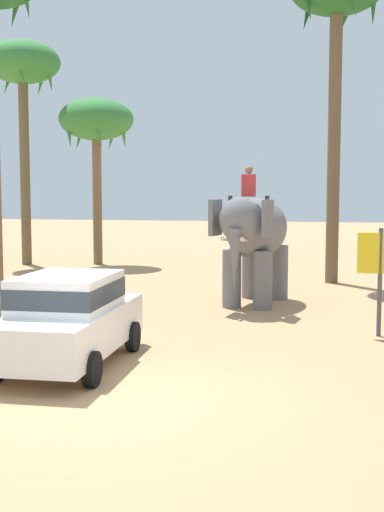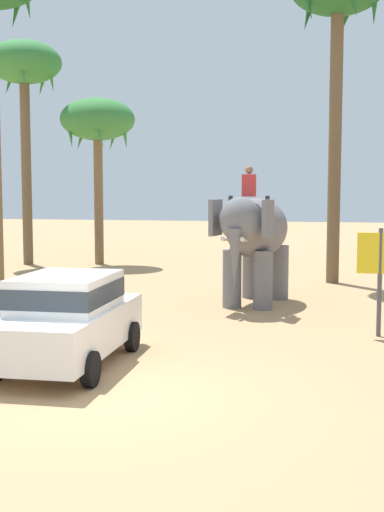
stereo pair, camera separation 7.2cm
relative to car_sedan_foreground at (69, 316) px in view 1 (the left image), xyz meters
name	(u,v)px [view 1 (the left image)]	position (x,y,z in m)	size (l,w,h in m)	color
ground_plane	(101,395)	(1.17, -1.61, -0.93)	(120.00, 120.00, 0.00)	tan
car_sedan_foreground	(69,316)	(0.00, 0.00, 0.00)	(1.97, 4.15, 1.70)	white
elephant_with_mahout	(254,234)	(2.52, 7.46, 1.06)	(2.11, 3.99, 3.88)	slate
palm_tree_left_of_road	(23,70)	(-8.40, 15.87, 7.37)	(3.20, 3.20, 9.54)	brown
palm_tree_far_back	(337,2)	(4.64, 12.59, 8.61)	(3.20, 3.20, 10.92)	brown
palm_tree_leaning_seaward	(96,123)	(-5.39, 16.58, 5.15)	(3.20, 3.20, 7.15)	brown
signboard_yellow	(380,261)	(5.73, 3.83, 0.76)	(1.00, 0.10, 2.40)	#4C4C51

